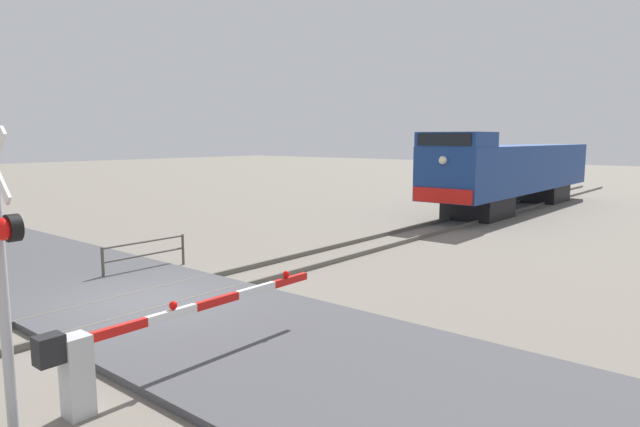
{
  "coord_description": "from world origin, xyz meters",
  "views": [
    {
      "loc": [
        11.1,
        -6.88,
        3.89
      ],
      "look_at": [
        1.09,
        5.12,
        1.73
      ],
      "focal_mm": 30.74,
      "sensor_mm": 36.0,
      "label": 1
    }
  ],
  "objects": [
    {
      "name": "road_surface",
      "position": [
        0.0,
        0.0,
        0.07
      ],
      "size": [
        36.0,
        5.19,
        0.15
      ],
      "primitive_type": "cube",
      "color": "#47474C",
      "rests_on": "ground_plane"
    },
    {
      "name": "rail_track_left",
      "position": [
        -0.72,
        0.0,
        0.07
      ],
      "size": [
        0.08,
        80.0,
        0.15
      ],
      "primitive_type": "cube",
      "color": "#59544C",
      "rests_on": "ground_plane"
    },
    {
      "name": "locomotive",
      "position": [
        0.0,
        22.95,
        2.12
      ],
      "size": [
        2.97,
        17.12,
        4.16
      ],
      "color": "black",
      "rests_on": "ground_plane"
    },
    {
      "name": "guard_railing",
      "position": [
        -2.78,
        1.83,
        0.62
      ],
      "size": [
        0.08,
        2.71,
        0.95
      ],
      "color": "#4C4742",
      "rests_on": "ground_plane"
    },
    {
      "name": "ground_plane",
      "position": [
        0.0,
        0.0,
        0.0
      ],
      "size": [
        160.0,
        160.0,
        0.0
      ],
      "primitive_type": "plane",
      "color": "slate"
    },
    {
      "name": "crossing_gate",
      "position": [
        3.84,
        -2.85,
        0.8
      ],
      "size": [
        0.36,
        5.37,
        1.29
      ],
      "color": "silver",
      "rests_on": "ground_plane"
    },
    {
      "name": "rail_track_right",
      "position": [
        0.72,
        0.0,
        0.07
      ],
      "size": [
        0.08,
        80.0,
        0.15
      ],
      "primitive_type": "cube",
      "color": "#59544C",
      "rests_on": "ground_plane"
    }
  ]
}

